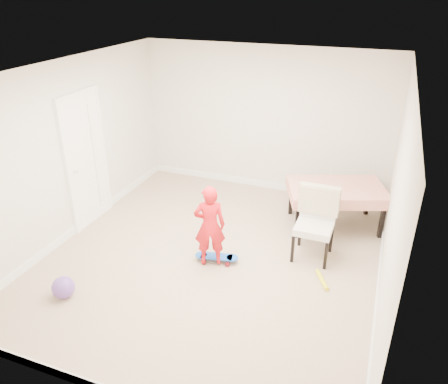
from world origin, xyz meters
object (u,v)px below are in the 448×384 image
at_px(dining_table, 335,206).
at_px(skateboard, 217,259).
at_px(balloon, 63,287).
at_px(child, 210,228).
at_px(dining_chair, 314,225).

distance_m(dining_table, skateboard, 2.13).
bearing_deg(balloon, child, 41.97).
bearing_deg(balloon, dining_table, 46.20).
relative_size(dining_chair, child, 0.88).
relative_size(skateboard, child, 0.52).
height_order(dining_chair, child, child).
height_order(dining_table, child, child).
height_order(skateboard, child, child).
bearing_deg(child, balloon, 19.97).
bearing_deg(skateboard, balloon, -149.57).
bearing_deg(skateboard, dining_chair, 13.94).
distance_m(dining_table, dining_chair, 1.04).
height_order(dining_chair, skateboard, dining_chair).
xyz_separation_m(dining_table, child, (-1.43, -1.69, 0.24)).
distance_m(child, balloon, 1.97).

